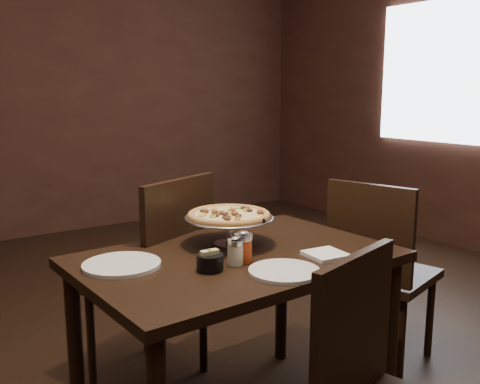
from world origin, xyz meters
TOP-DOWN VIEW (x-y plane):
  - room at (0.06, 0.03)m, footprint 6.04×7.04m
  - dining_table at (-0.02, 0.03)m, footprint 1.20×0.82m
  - pizza_stand at (0.03, 0.15)m, footprint 0.36×0.36m
  - parmesan_shaker at (-0.10, -0.07)m, footprint 0.06×0.06m
  - pepper_flake_shaker at (-0.05, -0.06)m, footprint 0.07×0.07m
  - packet_caddy at (-0.20, -0.07)m, footprint 0.09×0.09m
  - napkin_stack at (0.24, -0.19)m, footprint 0.15×0.15m
  - plate_left at (-0.44, 0.14)m, footprint 0.28×0.28m
  - plate_near at (-0.01, -0.24)m, footprint 0.25×0.25m
  - serving_spatula at (0.12, 0.04)m, footprint 0.16×0.16m
  - chair_far at (-0.11, 0.52)m, footprint 0.59×0.59m
  - chair_side at (0.84, 0.07)m, footprint 0.53×0.53m

SIDE VIEW (x-z plane):
  - chair_side at x=0.84m, z-range 0.04..0.97m
  - chair_far at x=-0.11m, z-range 0.05..1.02m
  - dining_table at x=-0.02m, z-range 0.27..1.00m
  - plate_near at x=-0.01m, z-range 0.73..0.74m
  - plate_left at x=-0.44m, z-range 0.73..0.74m
  - napkin_stack at x=0.24m, z-range 0.73..0.75m
  - packet_caddy at x=-0.20m, z-range 0.72..0.80m
  - parmesan_shaker at x=-0.10m, z-range 0.73..0.83m
  - pepper_flake_shaker at x=-0.05m, z-range 0.73..0.84m
  - serving_spatula at x=0.12m, z-range 0.84..0.86m
  - pizza_stand at x=0.03m, z-range 0.78..0.92m
  - room at x=0.06m, z-range -0.02..2.82m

